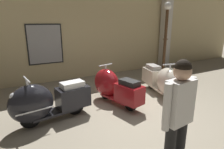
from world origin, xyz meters
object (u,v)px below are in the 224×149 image
scooter_0 (45,102)px  scooter_2 (163,80)px  lamppost (165,38)px  scooter_1 (113,86)px  visitor_0 (178,113)px

scooter_0 → scooter_2: scooter_0 is taller
scooter_0 → lamppost: 5.03m
scooter_1 → lamppost: (2.93, 1.20, 1.04)m
scooter_1 → scooter_2: bearing=-112.8°
scooter_2 → lamppost: bearing=148.4°
scooter_0 → scooter_1: size_ratio=1.04×
scooter_1 → lamppost: 3.34m
scooter_2 → scooter_1: bearing=-88.3°
scooter_0 → visitor_0: bearing=110.7°
scooter_0 → lamppost: (4.70, 1.45, 1.02)m
scooter_1 → lamppost: lamppost is taller
scooter_2 → lamppost: size_ratio=0.62×
scooter_0 → scooter_1: scooter_0 is taller
lamppost → scooter_2: bearing=-133.8°
scooter_1 → scooter_2: size_ratio=0.98×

